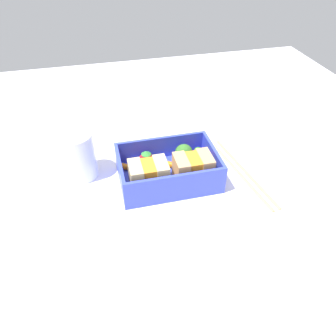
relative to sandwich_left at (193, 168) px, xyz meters
The scene contains 13 objects.
ground_plane 6.55cm from the sandwich_left, 30.06° to the right, with size 120.00×120.00×2.00cm, color silver.
bento_tray 5.52cm from the sandwich_left, 30.06° to the right, with size 17.66×12.00×1.20cm, color blue.
bento_rim 4.59cm from the sandwich_left, 30.06° to the right, with size 17.66×12.00×4.42cm.
sandwich_left is the anchor object (origin of this frame).
sandwich_center_left 7.93cm from the sandwich_left, ahead, with size 6.53×4.59×4.96cm.
strawberry_far_left 5.98cm from the sandwich_left, 117.18° to the right, with size 2.44×2.44×3.04cm.
broccoli_floret 4.19cm from the sandwich_left, 83.20° to the right, with size 3.36×3.36×4.60cm.
carrot_stick_left 6.78cm from the sandwich_left, 48.37° to the right, with size 1.16×1.16×3.81cm, color orange.
strawberry_left 9.09cm from the sandwich_left, 35.75° to the right, with size 3.06×3.06×3.66cm.
carrot_stick_far_left 11.75cm from the sandwich_left, 26.04° to the right, with size 1.10×1.10×4.23cm, color orange.
chopstick_pair 10.79cm from the sandwich_left, behind, with size 5.24×21.74×0.70cm.
drinking_glass 20.86cm from the sandwich_left, 21.10° to the right, with size 6.20×6.20×8.97cm, color white.
folded_napkin 20.29cm from the sandwich_left, 89.62° to the right, with size 10.97×10.37×0.40cm, color white.
Camera 1 is at (10.90, 44.58, 40.00)cm, focal length 35.00 mm.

